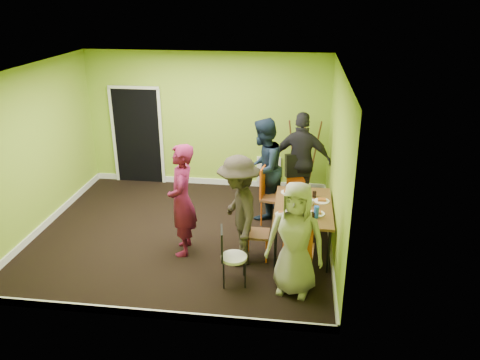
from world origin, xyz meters
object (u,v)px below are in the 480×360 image
Objects in this scene: easel at (303,159)px; blue_bottle at (316,212)px; thermos at (298,199)px; chair_left_near at (253,229)px; person_left_far at (263,169)px; person_left_near at (239,211)px; orange_bottle at (295,199)px; person_back_end at (302,161)px; dining_table at (303,209)px; chair_left_far at (270,192)px; person_front_end at (296,239)px; chair_back_end at (298,172)px; person_standing at (182,200)px; chair_front_end at (298,247)px; chair_bentwood at (230,253)px.

blue_bottle is (0.20, -2.46, 0.05)m from easel.
thermos is 0.52m from blue_bottle.
chair_left_near is 0.48× the size of person_left_far.
chair_left_near is at bearing 110.56° from person_left_near.
person_left_near is at bearing -171.94° from blue_bottle.
orange_bottle is at bearing 50.78° from person_left_far.
person_back_end is at bearing -94.01° from easel.
dining_table is at bearing 51.93° from person_left_far.
person_left_far reaches higher than chair_left_far.
dining_table is 1.42× the size of chair_left_far.
person_left_near is 1.07m from person_front_end.
thermos is 0.12× the size of person_front_end.
blue_bottle is at bearing -85.31° from easel.
chair_back_end is at bearing 72.22° from person_back_end.
dining_table is at bearing 97.05° from person_back_end.
chair_left_far is 0.65× the size of person_front_end.
chair_back_end is at bearing 101.83° from person_front_end.
person_back_end reaches higher than person_standing.
person_standing is (-1.85, -2.43, 0.11)m from easel.
person_front_end is at bearing 73.40° from chair_back_end.
easel is 2.47m from blue_bottle.
chair_front_end is at bearing 35.70° from person_left_far.
chair_left_near is 0.51× the size of person_left_near.
dining_table is 0.87× the size of person_left_near.
person_back_end is (-0.05, 1.57, 0.24)m from dining_table.
chair_left_near is at bearing 2.45° from chair_left_far.
chair_bentwood is 1.58m from orange_bottle.
chair_left_far reaches higher than thermos.
easel is at bearing 86.47° from orange_bottle.
chair_back_end is at bearing 94.33° from dining_table.
chair_left_far is 1.19× the size of chair_left_near.
orange_bottle is 1.42m from person_back_end.
thermos is (-0.08, -2.02, 0.06)m from easel.
thermos is at bearing 49.56° from person_left_far.
chair_left_far is 0.97m from person_back_end.
chair_left_far is 0.78m from chair_back_end.
orange_bottle is at bearing 98.15° from chair_front_end.
chair_back_end reaches higher than orange_bottle.
person_back_end reaches higher than orange_bottle.
person_standing reaches higher than thermos.
person_standing reaches higher than chair_left_far.
chair_front_end reaches higher than chair_bentwood.
chair_bentwood is (-0.42, -1.95, -0.12)m from chair_left_far.
dining_table is at bearing 92.31° from person_standing.
dining_table is at bearing -89.66° from easel.
chair_front_end is at bearing 95.08° from person_back_end.
person_back_end is 2.77m from person_front_end.
chair_left_near is 0.81× the size of chair_back_end.
chair_front_end is 0.64× the size of person_front_end.
person_left_near is (-0.87, -0.60, 0.01)m from thermos.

